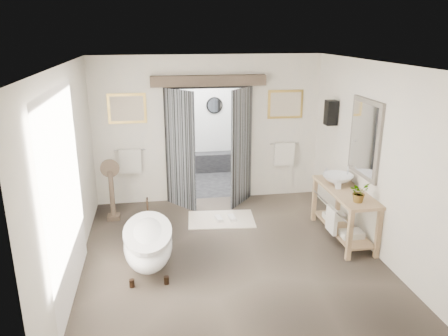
{
  "coord_description": "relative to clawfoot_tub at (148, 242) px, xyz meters",
  "views": [
    {
      "loc": [
        -1.06,
        -5.9,
        3.34
      ],
      "look_at": [
        0.0,
        0.6,
        1.25
      ],
      "focal_mm": 35.0,
      "sensor_mm": 36.0,
      "label": 1
    }
  ],
  "objects": [
    {
      "name": "ground_plane",
      "position": [
        1.23,
        0.04,
        -0.38
      ],
      "size": [
        5.0,
        5.0,
        0.0
      ],
      "primitive_type": "plane",
      "color": "brown"
    },
    {
      "name": "room_shell",
      "position": [
        1.19,
        -0.08,
        1.48
      ],
      "size": [
        4.52,
        5.02,
        2.91
      ],
      "color": "beige",
      "rests_on": "ground_plane"
    },
    {
      "name": "shower_room",
      "position": [
        1.23,
        4.03,
        0.53
      ],
      "size": [
        2.22,
        2.01,
        2.51
      ],
      "color": "black",
      "rests_on": "ground_plane"
    },
    {
      "name": "back_wall_dressing",
      "position": [
        1.23,
        2.35,
        1.19
      ],
      "size": [
        3.82,
        0.72,
        2.52
      ],
      "color": "black",
      "rests_on": "ground_plane"
    },
    {
      "name": "clawfoot_tub",
      "position": [
        0.0,
        0.0,
        0.0
      ],
      "size": [
        0.71,
        1.58,
        0.77
      ],
      "color": "black",
      "rests_on": "ground_plane"
    },
    {
      "name": "vanity",
      "position": [
        3.18,
        0.39,
        0.13
      ],
      "size": [
        0.57,
        1.6,
        0.85
      ],
      "color": "tan",
      "rests_on": "ground_plane"
    },
    {
      "name": "pedestal_mirror",
      "position": [
        -0.65,
        1.78,
        0.12
      ],
      "size": [
        0.34,
        0.22,
        1.15
      ],
      "color": "#4E4134",
      "rests_on": "ground_plane"
    },
    {
      "name": "rug",
      "position": [
        1.31,
        1.42,
        -0.37
      ],
      "size": [
        1.27,
        0.9,
        0.01
      ],
      "primitive_type": "cube",
      "rotation": [
        0.0,
        0.0,
        -0.09
      ],
      "color": "beige",
      "rests_on": "ground_plane"
    },
    {
      "name": "slippers",
      "position": [
        1.38,
        1.39,
        -0.34
      ],
      "size": [
        0.37,
        0.27,
        0.05
      ],
      "color": "silver",
      "rests_on": "rug"
    },
    {
      "name": "basin",
      "position": [
        3.17,
        0.66,
        0.56
      ],
      "size": [
        0.56,
        0.56,
        0.18
      ],
      "primitive_type": "imported",
      "rotation": [
        0.0,
        0.0,
        0.09
      ],
      "color": "white",
      "rests_on": "vanity"
    },
    {
      "name": "plant",
      "position": [
        3.17,
        -0.12,
        0.63
      ],
      "size": [
        0.35,
        0.33,
        0.31
      ],
      "primitive_type": "imported",
      "rotation": [
        0.0,
        0.0,
        0.35
      ],
      "color": "gray",
      "rests_on": "vanity"
    },
    {
      "name": "soap_bottle_a",
      "position": [
        3.1,
        0.48,
        0.56
      ],
      "size": [
        0.1,
        0.1,
        0.18
      ],
      "primitive_type": "imported",
      "rotation": [
        0.0,
        0.0,
        -0.21
      ],
      "color": "gray",
      "rests_on": "vanity"
    },
    {
      "name": "soap_bottle_b",
      "position": [
        3.14,
        1.09,
        0.55
      ],
      "size": [
        0.16,
        0.16,
        0.16
      ],
      "primitive_type": "imported",
      "rotation": [
        0.0,
        0.0,
        0.37
      ],
      "color": "gray",
      "rests_on": "vanity"
    }
  ]
}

